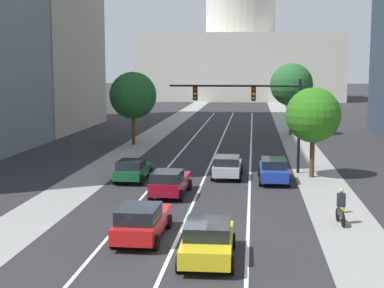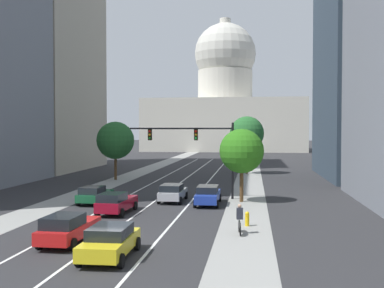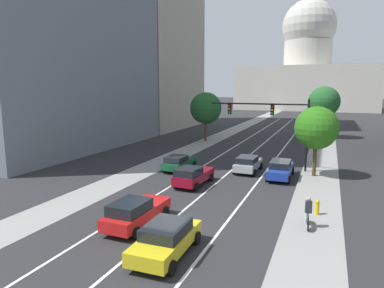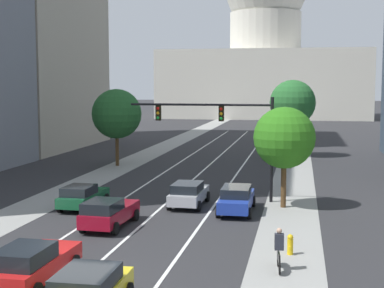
# 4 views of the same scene
# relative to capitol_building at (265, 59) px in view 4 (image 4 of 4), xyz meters

# --- Properties ---
(ground_plane) EXTENTS (400.00, 400.00, 0.00)m
(ground_plane) POSITION_rel_capitol_building_xyz_m (0.00, -71.14, -12.91)
(ground_plane) COLOR #2B2B2D
(sidewalk_left) EXTENTS (3.13, 130.00, 0.01)m
(sidewalk_left) POSITION_rel_capitol_building_xyz_m (-7.63, -76.14, -12.91)
(sidewalk_left) COLOR gray
(sidewalk_left) RESTS_ON ground
(sidewalk_right) EXTENTS (3.13, 130.00, 0.01)m
(sidewalk_right) POSITION_rel_capitol_building_xyz_m (7.63, -76.14, -12.91)
(sidewalk_right) COLOR gray
(sidewalk_right) RESTS_ON ground
(lane_stripe_left) EXTENTS (0.16, 90.00, 0.01)m
(lane_stripe_left) POSITION_rel_capitol_building_xyz_m (-3.03, -86.14, -12.90)
(lane_stripe_left) COLOR white
(lane_stripe_left) RESTS_ON ground
(lane_stripe_center) EXTENTS (0.16, 90.00, 0.01)m
(lane_stripe_center) POSITION_rel_capitol_building_xyz_m (0.00, -86.14, -12.90)
(lane_stripe_center) COLOR white
(lane_stripe_center) RESTS_ON ground
(lane_stripe_right) EXTENTS (0.16, 90.00, 0.01)m
(lane_stripe_right) POSITION_rel_capitol_building_xyz_m (3.03, -86.14, -12.90)
(lane_stripe_right) COLOR white
(lane_stripe_right) RESTS_ON ground
(capitol_building) EXTENTS (44.66, 26.21, 38.09)m
(capitol_building) POSITION_rel_capitol_building_xyz_m (0.00, 0.00, 0.00)
(capitol_building) COLOR beige
(capitol_building) RESTS_ON ground
(car_blue) EXTENTS (1.97, 4.79, 1.52)m
(car_blue) POSITION_rel_capitol_building_xyz_m (4.55, -98.02, -12.12)
(car_blue) COLOR #1E389E
(car_blue) RESTS_ON ground
(car_red) EXTENTS (2.06, 4.83, 1.57)m
(car_red) POSITION_rel_capitol_building_xyz_m (-1.52, -111.41, -12.11)
(car_red) COLOR red
(car_red) RESTS_ON ground
(car_silver) EXTENTS (2.02, 4.34, 1.48)m
(car_silver) POSITION_rel_capitol_building_xyz_m (1.51, -96.91, -12.13)
(car_silver) COLOR #B2B5BA
(car_silver) RESTS_ON ground
(car_crimson) EXTENTS (2.11, 4.56, 1.57)m
(car_crimson) POSITION_rel_capitol_building_xyz_m (-1.53, -102.82, -12.11)
(car_crimson) COLOR maroon
(car_crimson) RESTS_ON ground
(car_green) EXTENTS (2.02, 4.25, 1.44)m
(car_green) POSITION_rel_capitol_building_xyz_m (-4.55, -98.74, -12.16)
(car_green) COLOR #14512D
(car_green) RESTS_ON ground
(traffic_signal_mast) EXTENTS (9.15, 0.39, 6.57)m
(traffic_signal_mast) POSITION_rel_capitol_building_xyz_m (3.42, -94.76, -8.13)
(traffic_signal_mast) COLOR black
(traffic_signal_mast) RESTS_ON ground
(fire_hydrant) EXTENTS (0.26, 0.35, 0.91)m
(fire_hydrant) POSITION_rel_capitol_building_xyz_m (7.75, -105.86, -12.45)
(fire_hydrant) COLOR yellow
(fire_hydrant) RESTS_ON ground
(cyclist) EXTENTS (0.39, 1.70, 1.72)m
(cyclist) POSITION_rel_capitol_building_xyz_m (7.35, -108.08, -12.06)
(cyclist) COLOR black
(cyclist) RESTS_ON ground
(street_tree_mid_right) EXTENTS (3.67, 3.67, 6.04)m
(street_tree_mid_right) POSITION_rel_capitol_building_xyz_m (7.17, -96.19, -8.73)
(street_tree_mid_right) COLOR #51381E
(street_tree_mid_right) RESTS_ON ground
(street_tree_far_right) EXTENTS (4.62, 4.62, 7.79)m
(street_tree_far_right) POSITION_rel_capitol_building_xyz_m (7.27, -71.59, -7.45)
(street_tree_far_right) COLOR #51381E
(street_tree_far_right) RESTS_ON ground
(street_tree_near_left) EXTENTS (4.46, 4.46, 6.93)m
(street_tree_near_left) POSITION_rel_capitol_building_xyz_m (-8.14, -81.18, -8.22)
(street_tree_near_left) COLOR #51381E
(street_tree_near_left) RESTS_ON ground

